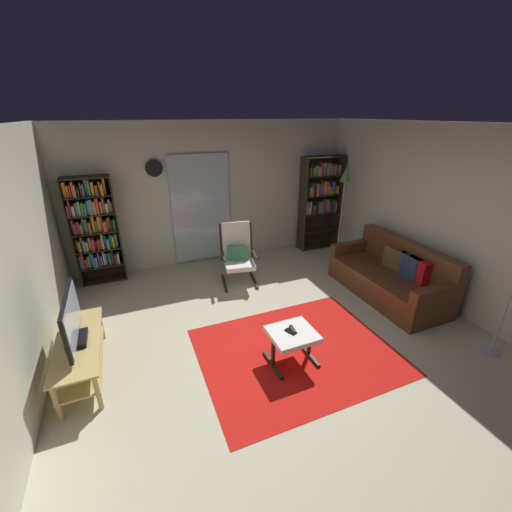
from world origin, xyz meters
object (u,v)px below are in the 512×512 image
object	(u,v)px
television	(72,321)
wall_clock	(154,168)
bookshelf_near_sofa	(320,197)
bookshelf_near_tv	(94,227)
floor_lamp_by_shelf	(345,184)
leather_sofa	(391,277)
tv_remote	(293,329)
tv_stand	(80,352)
ottoman	(292,337)
lounge_armchair	(238,252)
cell_phone	(291,332)

from	to	relation	value
television	wall_clock	distance (m)	3.02
bookshelf_near_sofa	wall_clock	distance (m)	3.32
bookshelf_near_tv	floor_lamp_by_shelf	world-z (taller)	bookshelf_near_tv
leather_sofa	tv_remote	size ratio (longest dim) A/B	13.27
tv_stand	tv_remote	distance (m)	2.37
ottoman	wall_clock	bearing A→B (deg)	107.24
floor_lamp_by_shelf	leather_sofa	bearing A→B (deg)	-94.65
tv_stand	ottoman	world-z (taller)	tv_stand
lounge_armchair	tv_remote	world-z (taller)	lounge_armchair
cell_phone	bookshelf_near_tv	bearing A→B (deg)	99.86
lounge_armchair	wall_clock	distance (m)	2.01
tv_stand	bookshelf_near_tv	world-z (taller)	bookshelf_near_tv
lounge_armchair	wall_clock	bearing A→B (deg)	136.22
bookshelf_near_tv	bookshelf_near_sofa	xyz separation A→B (m)	(4.31, -0.07, 0.14)
tv_stand	wall_clock	xyz separation A→B (m)	(1.25, 2.51, 1.55)
bookshelf_near_tv	tv_remote	xyz separation A→B (m)	(2.10, -3.03, -0.55)
wall_clock	bookshelf_near_tv	bearing A→B (deg)	-172.33
wall_clock	television	bearing A→B (deg)	-116.54
lounge_armchair	wall_clock	world-z (taller)	wall_clock
television	floor_lamp_by_shelf	world-z (taller)	floor_lamp_by_shelf
bookshelf_near_tv	leather_sofa	size ratio (longest dim) A/B	0.95
leather_sofa	floor_lamp_by_shelf	bearing A→B (deg)	85.35
tv_stand	bookshelf_near_sofa	bearing A→B (deg)	27.13
bookshelf_near_sofa	lounge_armchair	size ratio (longest dim) A/B	1.89
bookshelf_near_tv	leather_sofa	distance (m)	4.90
television	bookshelf_near_tv	world-z (taller)	bookshelf_near_tv
ottoman	tv_remote	size ratio (longest dim) A/B	3.65
tv_remote	floor_lamp_by_shelf	distance (m)	3.44
leather_sofa	lounge_armchair	bearing A→B (deg)	146.38
bookshelf_near_sofa	lounge_armchair	world-z (taller)	bookshelf_near_sofa
ottoman	wall_clock	distance (m)	3.69
tv_stand	tv_remote	size ratio (longest dim) A/B	8.92
television	lounge_armchair	bearing A→B (deg)	31.69
bookshelf_near_tv	tv_remote	bearing A→B (deg)	-55.28
bookshelf_near_tv	floor_lamp_by_shelf	size ratio (longest dim) A/B	1.00
bookshelf_near_tv	ottoman	bearing A→B (deg)	-55.89
tv_stand	wall_clock	size ratio (longest dim) A/B	4.43
television	floor_lamp_by_shelf	xyz separation A→B (m)	(4.57, 1.65, 0.78)
cell_phone	floor_lamp_by_shelf	xyz separation A→B (m)	(2.34, 2.35, 1.07)
bookshelf_near_tv	wall_clock	world-z (taller)	wall_clock
television	bookshelf_near_tv	xyz separation A→B (m)	(0.17, 2.36, 0.27)
bookshelf_near_tv	bookshelf_near_sofa	distance (m)	4.32
television	cell_phone	size ratio (longest dim) A/B	6.61
television	cell_phone	world-z (taller)	television
ottoman	leather_sofa	bearing A→B (deg)	19.33
tv_stand	floor_lamp_by_shelf	size ratio (longest dim) A/B	0.71
leather_sofa	bookshelf_near_tv	bearing A→B (deg)	151.72
ottoman	cell_phone	size ratio (longest dim) A/B	3.75
tv_stand	ottoman	bearing A→B (deg)	-17.39
bookshelf_near_tv	leather_sofa	xyz separation A→B (m)	(4.27, -2.30, -0.66)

